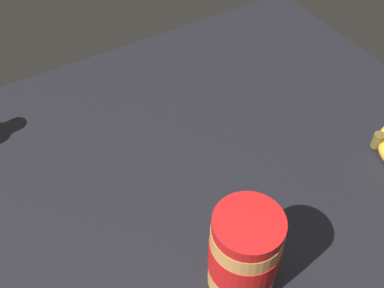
% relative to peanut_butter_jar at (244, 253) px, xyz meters
% --- Properties ---
extents(ground_plane, '(0.95, 0.75, 0.05)m').
position_rel_peanut_butter_jar_xyz_m(ground_plane, '(-0.08, -0.24, -0.10)').
color(ground_plane, black).
extents(peanut_butter_jar, '(0.10, 0.10, 0.15)m').
position_rel_peanut_butter_jar_xyz_m(peanut_butter_jar, '(0.00, 0.00, 0.00)').
color(peanut_butter_jar, '#BF8442').
rests_on(peanut_butter_jar, ground_plane).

